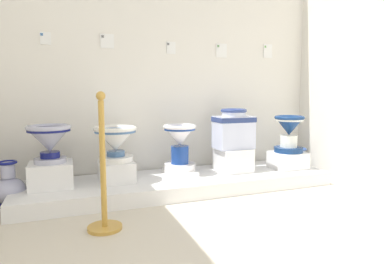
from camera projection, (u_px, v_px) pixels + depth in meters
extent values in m
cube|color=white|center=(167.00, 40.00, 3.53)|extent=(3.62, 0.06, 3.03)
cube|color=white|center=(181.00, 183.00, 3.29)|extent=(3.01, 0.77, 0.14)
cube|color=white|center=(51.00, 175.00, 2.90)|extent=(0.36, 0.33, 0.22)
cylinder|color=#B4B6CD|center=(50.00, 160.00, 2.88)|extent=(0.26, 0.26, 0.04)
cylinder|color=navy|center=(50.00, 155.00, 2.88)|extent=(0.16, 0.16, 0.05)
cone|color=#B4B6CD|center=(49.00, 140.00, 2.86)|extent=(0.36, 0.36, 0.21)
cylinder|color=navy|center=(49.00, 130.00, 2.85)|extent=(0.35, 0.35, 0.03)
torus|color=#B4B6CD|center=(49.00, 127.00, 2.85)|extent=(0.37, 0.37, 0.04)
cylinder|color=navy|center=(49.00, 128.00, 2.85)|extent=(0.25, 0.25, 0.01)
cube|color=white|center=(116.00, 171.00, 3.10)|extent=(0.31, 0.36, 0.19)
cylinder|color=white|center=(116.00, 159.00, 3.09)|extent=(0.31, 0.31, 0.05)
cylinder|color=#436898|center=(116.00, 153.00, 3.08)|extent=(0.16, 0.16, 0.05)
cone|color=white|center=(115.00, 140.00, 3.07)|extent=(0.38, 0.38, 0.21)
cylinder|color=#436898|center=(115.00, 131.00, 3.06)|extent=(0.37, 0.37, 0.03)
torus|color=white|center=(115.00, 129.00, 3.05)|extent=(0.39, 0.39, 0.04)
cylinder|color=#436898|center=(115.00, 129.00, 3.06)|extent=(0.27, 0.27, 0.01)
cube|color=white|center=(180.00, 172.00, 3.37)|extent=(0.28, 0.35, 0.04)
cylinder|color=white|center=(180.00, 166.00, 3.37)|extent=(0.31, 0.31, 0.06)
cylinder|color=navy|center=(180.00, 155.00, 3.35)|extent=(0.18, 0.18, 0.18)
cone|color=white|center=(180.00, 136.00, 3.33)|extent=(0.32, 0.32, 0.20)
cylinder|color=navy|center=(180.00, 129.00, 3.32)|extent=(0.31, 0.31, 0.03)
torus|color=white|center=(180.00, 127.00, 3.32)|extent=(0.33, 0.33, 0.04)
cylinder|color=navy|center=(180.00, 127.00, 3.32)|extent=(0.22, 0.22, 0.01)
cube|color=white|center=(233.00, 160.00, 3.50)|extent=(0.32, 0.35, 0.24)
cube|color=silver|center=(233.00, 132.00, 3.47)|extent=(0.38, 0.27, 0.34)
cube|color=navy|center=(234.00, 120.00, 3.45)|extent=(0.39, 0.27, 0.05)
cylinder|color=silver|center=(234.00, 113.00, 3.45)|extent=(0.25, 0.25, 0.06)
torus|color=navy|center=(234.00, 111.00, 3.44)|extent=(0.27, 0.27, 0.04)
cube|color=white|center=(288.00, 160.00, 3.63)|extent=(0.36, 0.29, 0.18)
cylinder|color=navy|center=(288.00, 150.00, 3.62)|extent=(0.31, 0.31, 0.06)
cylinder|color=white|center=(289.00, 141.00, 3.60)|extent=(0.18, 0.18, 0.13)
cone|color=navy|center=(289.00, 126.00, 3.59)|extent=(0.30, 0.30, 0.19)
cylinder|color=white|center=(289.00, 119.00, 3.58)|extent=(0.30, 0.30, 0.03)
torus|color=navy|center=(289.00, 118.00, 3.57)|extent=(0.32, 0.32, 0.04)
cylinder|color=white|center=(289.00, 118.00, 3.58)|extent=(0.21, 0.21, 0.01)
cube|color=white|center=(45.00, 38.00, 3.08)|extent=(0.09, 0.01, 0.11)
cube|color=#386BAD|center=(42.00, 34.00, 3.07)|extent=(0.02, 0.01, 0.02)
cube|color=white|center=(107.00, 41.00, 3.28)|extent=(0.13, 0.01, 0.14)
cube|color=slate|center=(103.00, 37.00, 3.26)|extent=(0.02, 0.01, 0.02)
cube|color=white|center=(171.00, 48.00, 3.51)|extent=(0.10, 0.01, 0.12)
cube|color=slate|center=(168.00, 44.00, 3.50)|extent=(0.02, 0.01, 0.02)
cube|color=white|center=(221.00, 50.00, 3.72)|extent=(0.13, 0.01, 0.15)
cube|color=#5B9E4C|center=(218.00, 46.00, 3.70)|extent=(0.02, 0.01, 0.02)
cube|color=white|center=(268.00, 51.00, 3.93)|extent=(0.11, 0.01, 0.16)
cube|color=#5B9E4C|center=(265.00, 47.00, 3.91)|extent=(0.02, 0.01, 0.02)
cylinder|color=navy|center=(10.00, 205.00, 2.82)|extent=(0.16, 0.16, 0.03)
ellipsoid|color=silver|center=(9.00, 190.00, 2.80)|extent=(0.26, 0.26, 0.22)
cylinder|color=silver|center=(8.00, 170.00, 2.78)|extent=(0.11, 0.11, 0.13)
torus|color=navy|center=(7.00, 163.00, 2.77)|extent=(0.15, 0.15, 0.02)
cylinder|color=#2B498D|center=(299.00, 173.00, 3.94)|extent=(0.14, 0.14, 0.03)
ellipsoid|color=#9EADCF|center=(299.00, 164.00, 3.93)|extent=(0.24, 0.24, 0.19)
cylinder|color=#9EADCF|center=(299.00, 153.00, 3.91)|extent=(0.13, 0.13, 0.08)
torus|color=#2B498D|center=(300.00, 149.00, 3.91)|extent=(0.17, 0.17, 0.02)
cylinder|color=gold|center=(105.00, 228.00, 2.34)|extent=(0.24, 0.24, 0.02)
cylinder|color=gold|center=(103.00, 165.00, 2.29)|extent=(0.04, 0.04, 0.88)
sphere|color=gold|center=(101.00, 96.00, 2.24)|extent=(0.06, 0.06, 0.06)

